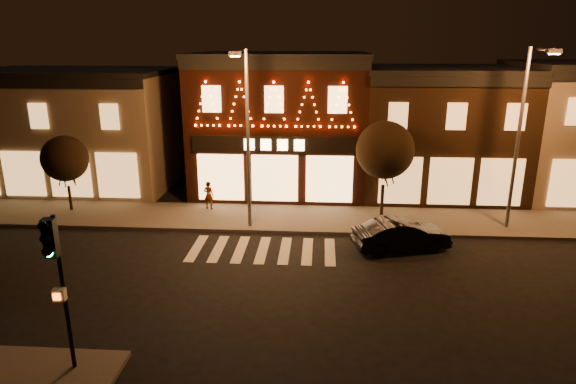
# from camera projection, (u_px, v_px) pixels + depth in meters

# --- Properties ---
(ground) EXTENTS (120.00, 120.00, 0.00)m
(ground) POSITION_uv_depth(u_px,v_px,m) (250.00, 293.00, 18.44)
(ground) COLOR black
(ground) RESTS_ON ground
(sidewalk_far) EXTENTS (44.00, 4.00, 0.15)m
(sidewalk_far) POSITION_uv_depth(u_px,v_px,m) (310.00, 219.00, 25.92)
(sidewalk_far) COLOR #47423D
(sidewalk_far) RESTS_ON ground
(building_left) EXTENTS (12.20, 8.28, 7.30)m
(building_left) POSITION_uv_depth(u_px,v_px,m) (76.00, 128.00, 31.56)
(building_left) COLOR #7E6E5A
(building_left) RESTS_ON ground
(building_pulp) EXTENTS (10.20, 8.34, 8.30)m
(building_pulp) POSITION_uv_depth(u_px,v_px,m) (280.00, 122.00, 30.57)
(building_pulp) COLOR black
(building_pulp) RESTS_ON ground
(building_right_a) EXTENTS (9.20, 8.28, 7.50)m
(building_right_a) POSITION_uv_depth(u_px,v_px,m) (437.00, 130.00, 30.09)
(building_right_a) COLOR #321F11
(building_right_a) RESTS_ON ground
(traffic_signal_near) EXTENTS (0.34, 0.47, 4.53)m
(traffic_signal_near) POSITION_uv_depth(u_px,v_px,m) (56.00, 265.00, 13.00)
(traffic_signal_near) COLOR black
(traffic_signal_near) RESTS_ON sidewalk_near
(streetlamp_mid) EXTENTS (0.57, 1.94, 8.46)m
(streetlamp_mid) POSITION_uv_depth(u_px,v_px,m) (246.00, 127.00, 23.13)
(streetlamp_mid) COLOR #59595E
(streetlamp_mid) RESTS_ON sidewalk_far
(streetlamp_right) EXTENTS (0.72, 1.96, 8.56)m
(streetlamp_right) POSITION_uv_depth(u_px,v_px,m) (523.00, 126.00, 22.92)
(streetlamp_right) COLOR #59595E
(streetlamp_right) RESTS_ON sidewalk_far
(tree_left) EXTENTS (2.43, 2.43, 4.07)m
(tree_left) POSITION_uv_depth(u_px,v_px,m) (65.00, 159.00, 26.30)
(tree_left) COLOR black
(tree_left) RESTS_ON sidewalk_far
(tree_right) EXTENTS (2.97, 2.97, 4.96)m
(tree_right) POSITION_uv_depth(u_px,v_px,m) (385.00, 150.00, 25.34)
(tree_right) COLOR black
(tree_right) RESTS_ON sidewalk_far
(dark_sedan) EXTENTS (4.48, 2.55, 1.40)m
(dark_sedan) POSITION_uv_depth(u_px,v_px,m) (401.00, 235.00, 22.09)
(dark_sedan) COLOR black
(dark_sedan) RESTS_ON ground
(pedestrian) EXTENTS (0.63, 0.49, 1.54)m
(pedestrian) POSITION_uv_depth(u_px,v_px,m) (209.00, 195.00, 27.04)
(pedestrian) COLOR gray
(pedestrian) RESTS_ON sidewalk_far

